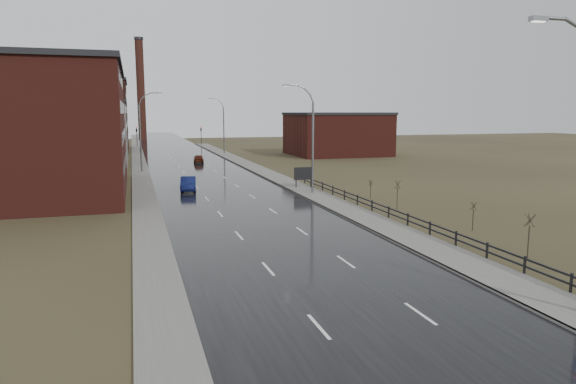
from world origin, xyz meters
TOP-DOWN VIEW (x-y plane):
  - ground at (0.00, 0.00)m, footprint 320.00×320.00m
  - road at (0.00, 60.00)m, footprint 14.00×300.00m
  - sidewalk_right at (8.60, 35.00)m, footprint 3.20×180.00m
  - curb_right at (7.08, 35.00)m, footprint 0.16×180.00m
  - sidewalk_left at (-8.20, 60.00)m, footprint 2.40×260.00m
  - warehouse_near at (-20.99, 45.00)m, footprint 22.44×28.56m
  - warehouse_mid at (-17.99, 78.00)m, footprint 16.32×20.40m
  - warehouse_far at (-22.99, 108.00)m, footprint 26.52×24.48m
  - building_right at (30.30, 82.00)m, footprint 18.36×16.32m
  - smokestack at (-6.00, 150.00)m, footprint 2.70×2.70m
  - streetlight_right_mid at (8.50, 36.00)m, footprint 3.36×0.28m
  - streetlight_left at (-7.70, 62.00)m, footprint 3.36×0.28m
  - streetlight_right_far at (8.50, 90.00)m, footprint 3.36×0.28m
  - guardrail at (10.30, 18.31)m, footprint 0.10×53.05m
  - shrub_c at (12.84, 9.62)m, footprint 0.64×0.67m
  - shrub_d at (14.30, 16.72)m, footprint 0.51×0.54m
  - shrub_e at (13.09, 25.71)m, footprint 0.62×0.65m
  - shrub_f at (13.41, 31.70)m, footprint 0.46×0.48m
  - billboard at (9.10, 39.79)m, footprint 2.31×0.17m
  - traffic_light_left at (-8.00, 120.00)m, footprint 0.58×2.73m
  - traffic_light_right at (8.00, 120.00)m, footprint 0.58×2.73m
  - car_near at (-3.46, 42.00)m, footprint 2.18×4.80m
  - car_far at (1.51, 73.16)m, footprint 2.06×4.27m

SIDE VIEW (x-z plane):
  - ground at x=0.00m, z-range 0.00..0.00m
  - road at x=0.00m, z-range 0.00..0.06m
  - sidewalk_left at x=-8.20m, z-range 0.00..0.12m
  - sidewalk_right at x=8.60m, z-range 0.00..0.18m
  - curb_right at x=7.08m, z-range 0.00..0.18m
  - car_far at x=1.51m, z-range 0.00..1.41m
  - guardrail at x=10.30m, z-range 0.16..1.26m
  - car_near at x=-3.46m, z-range 0.00..1.53m
  - shrub_f at x=13.41m, z-range 0.06..1.96m
  - shrub_d at x=14.30m, z-range 0.07..2.22m
  - shrub_e at x=13.09m, z-range 0.08..2.70m
  - shrub_c at x=12.84m, z-range 0.09..2.80m
  - billboard at x=9.10m, z-range 0.45..2.92m
  - building_right at x=30.30m, z-range 0.01..8.51m
  - traffic_light_left at x=-8.00m, z-range 1.95..7.25m
  - traffic_light_right at x=8.00m, z-range 1.95..7.25m
  - warehouse_mid at x=-17.99m, z-range 0.01..10.51m
  - streetlight_right_mid at x=8.50m, z-range 0.16..11.51m
  - streetlight_left at x=-7.70m, z-range 0.16..11.51m
  - streetlight_right_far at x=8.50m, z-range 0.16..11.51m
  - warehouse_near at x=-20.99m, z-range 0.01..13.51m
  - warehouse_far at x=-22.99m, z-range 0.01..15.51m
  - smokestack at x=-6.00m, z-range 0.15..30.85m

